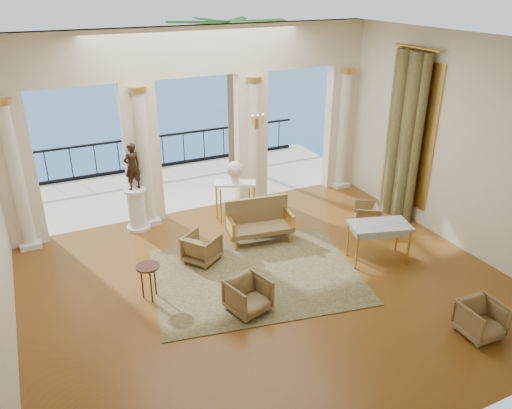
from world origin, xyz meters
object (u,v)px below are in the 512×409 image
settee (259,221)px  game_table (379,228)px  armchair_a (248,294)px  armchair_b (481,318)px  statue (132,166)px  side_table (148,271)px  armchair_c (367,214)px  console_table (235,189)px  pedestal (137,210)px  armchair_d (202,247)px

settee → game_table: settee is taller
armchair_a → armchair_b: bearing=-50.2°
armchair_b → statue: statue is taller
settee → side_table: (-2.82, -1.20, 0.13)m
armchair_a → armchair_c: (3.98, 1.83, -0.04)m
console_table → pedestal: bearing=-166.2°
settee → statue: bearing=151.6°
armchair_d → armchair_c: bearing=-128.1°
armchair_b → console_table: console_table is taller
armchair_d → armchair_b: bearing=-177.5°
armchair_a → settee: size_ratio=0.45×
armchair_c → game_table: game_table is taller
armchair_d → side_table: bearing=87.2°
armchair_d → pedestal: 2.24m
game_table → statue: bearing=155.7°
armchair_b → armchair_d: size_ratio=1.01×
console_table → armchair_d: bearing=-107.4°
armchair_c → console_table: console_table is taller
armchair_b → armchair_c: armchair_b is taller
pedestal → statue: size_ratio=0.93×
armchair_b → pedestal: 7.60m
armchair_a → side_table: side_table is taller
armchair_d → console_table: size_ratio=0.63×
armchair_c → side_table: size_ratio=0.88×
armchair_c → game_table: size_ratio=0.45×
armchair_a → side_table: (-1.49, 1.11, 0.26)m
settee → side_table: settee is taller
armchair_b → console_table: (-1.92, 5.85, 0.44)m
armchair_c → armchair_d: size_ratio=0.92×
armchair_a → armchair_d: bearing=79.4°
armchair_a → pedestal: bearing=89.1°
armchair_a → statue: statue is taller
game_table → pedestal: 5.55m
side_table → console_table: bearing=41.6°
settee → console_table: bearing=99.1°
armchair_d → statue: bearing=-13.1°
armchair_b → side_table: bearing=146.2°
armchair_a → side_table: bearing=128.2°
armchair_b → console_table: bearing=109.9°
armchair_a → settee: settee is taller
armchair_d → side_table: 1.62m
pedestal → side_table: (-0.47, -2.93, 0.12)m
statue → armchair_a: bearing=86.2°
game_table → armchair_a: bearing=-155.9°
pedestal → statue: 1.08m
game_table → side_table: game_table is taller
armchair_a → armchair_c: 4.38m
statue → console_table: statue is taller
armchair_a → console_table: size_ratio=0.65×
armchair_c → armchair_d: 4.14m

